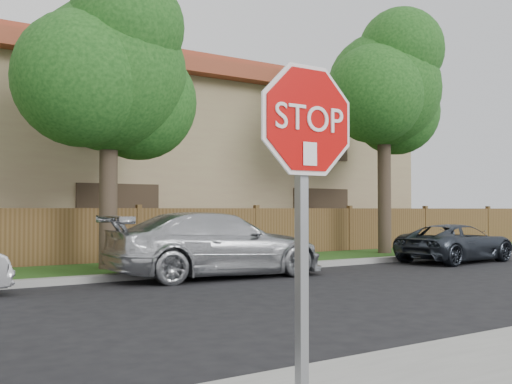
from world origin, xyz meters
TOP-DOWN VIEW (x-y plane):
  - far_curb at (0.00, 8.15)m, footprint 70.00×0.30m
  - tree_mid at (2.52, 9.57)m, footprint 4.80×3.90m
  - tree_right at (12.02, 9.57)m, footprint 4.80×3.90m
  - stop_sign at (-0.20, -1.48)m, footprint 1.01×0.13m
  - sedan_right at (4.31, 7.52)m, footprint 5.30×2.45m
  - sedan_far_right at (12.27, 7.03)m, footprint 4.16×2.17m

SIDE VIEW (x-z plane):
  - far_curb at x=0.00m, z-range 0.00..0.15m
  - sedan_far_right at x=12.27m, z-range 0.00..1.12m
  - sedan_right at x=4.31m, z-range 0.00..1.50m
  - stop_sign at x=-0.20m, z-range 0.55..3.11m
  - tree_mid at x=2.52m, z-range 1.20..8.55m
  - tree_right at x=12.02m, z-range 1.47..9.67m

